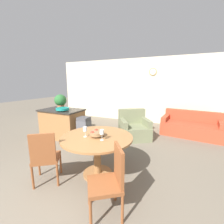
{
  "coord_description": "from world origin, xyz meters",
  "views": [
    {
      "loc": [
        1.54,
        -1.02,
        1.73
      ],
      "look_at": [
        -0.04,
        2.42,
        0.96
      ],
      "focal_mm": 24.0,
      "sensor_mm": 36.0,
      "label": 1
    }
  ],
  "objects": [
    {
      "name": "armchair",
      "position": [
        0.3,
        3.33,
        0.29
      ],
      "size": [
        1.18,
        1.18,
        0.87
      ],
      "rotation": [
        0.0,
        0.0,
        0.57
      ],
      "color": "#7A7F5B",
      "rests_on": "ground_plane"
    },
    {
      "name": "wall_back",
      "position": [
        0.0,
        5.37,
        1.35
      ],
      "size": [
        8.0,
        0.09,
        2.7
      ],
      "color": "beige",
      "rests_on": "ground_plane"
    },
    {
      "name": "dining_chair_near_right",
      "position": [
        0.8,
        0.53,
        0.51
      ],
      "size": [
        0.59,
        0.59,
        0.94
      ],
      "rotation": [
        0.0,
        0.0,
        8.48
      ],
      "color": "brown",
      "rests_on": "ground_plane"
    },
    {
      "name": "potted_plant",
      "position": [
        -1.93,
        2.61,
        1.13
      ],
      "size": [
        0.37,
        0.37,
        0.45
      ],
      "color": "#A36642",
      "rests_on": "kitchen_island"
    },
    {
      "name": "ground_plane",
      "position": [
        0.0,
        0.0,
        0.0
      ],
      "size": [
        24.0,
        24.0,
        0.0
      ],
      "primitive_type": "plane",
      "color": "#706656"
    },
    {
      "name": "kitchen_island",
      "position": [
        -1.78,
        2.47,
        0.44
      ],
      "size": [
        1.29,
        0.81,
        0.88
      ],
      "color": "#9E6B3D",
      "rests_on": "ground_plane"
    },
    {
      "name": "wine_glass_left",
      "position": [
        0.05,
        1.09,
        0.9
      ],
      "size": [
        0.07,
        0.07,
        0.18
      ],
      "color": "silver",
      "rests_on": "dining_table"
    },
    {
      "name": "teal_bowl",
      "position": [
        -1.6,
        2.33,
        0.94
      ],
      "size": [
        0.38,
        0.38,
        0.09
      ],
      "color": "teal",
      "rests_on": "kitchen_island"
    },
    {
      "name": "dining_chair_near_left",
      "position": [
        -0.44,
        0.61,
        0.51
      ],
      "size": [
        0.59,
        0.59,
        0.94
      ],
      "rotation": [
        0.0,
        0.0,
        6.91
      ],
      "color": "brown",
      "rests_on": "ground_plane"
    },
    {
      "name": "couch",
      "position": [
        1.93,
        4.36,
        0.27
      ],
      "size": [
        1.85,
        1.16,
        0.76
      ],
      "rotation": [
        0.0,
        0.0,
        -0.11
      ],
      "color": "#B24228",
      "rests_on": "ground_plane"
    },
    {
      "name": "fruit_bowl",
      "position": [
        0.22,
        1.19,
        0.82
      ],
      "size": [
        0.26,
        0.26,
        0.11
      ],
      "color": "olive",
      "rests_on": "dining_table"
    },
    {
      "name": "dining_table",
      "position": [
        0.22,
        1.19,
        0.59
      ],
      "size": [
        1.3,
        1.3,
        0.76
      ],
      "color": "#9E6B3D",
      "rests_on": "ground_plane"
    },
    {
      "name": "trash_bin",
      "position": [
        -0.88,
        2.35,
        0.37
      ],
      "size": [
        0.32,
        0.29,
        0.76
      ],
      "color": "#56565B",
      "rests_on": "ground_plane"
    },
    {
      "name": "wine_glass_right",
      "position": [
        0.39,
        1.07,
        0.9
      ],
      "size": [
        0.07,
        0.07,
        0.18
      ],
      "color": "silver",
      "rests_on": "dining_table"
    }
  ]
}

